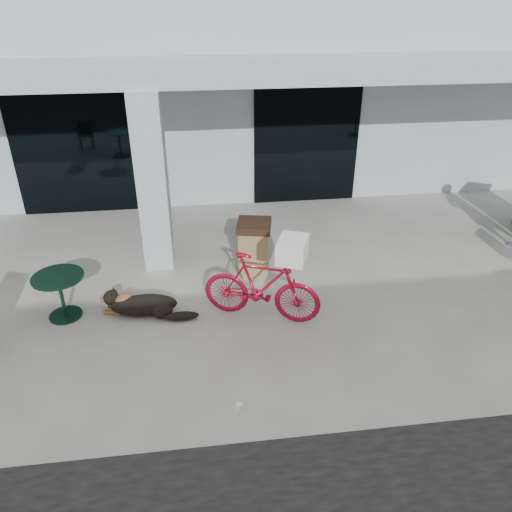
{
  "coord_description": "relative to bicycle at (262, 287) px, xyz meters",
  "views": [
    {
      "loc": [
        -0.77,
        -5.93,
        4.63
      ],
      "look_at": [
        0.07,
        0.57,
        1.0
      ],
      "focal_mm": 35.0,
      "sensor_mm": 36.0,
      "label": 1
    }
  ],
  "objects": [
    {
      "name": "ground",
      "position": [
        -0.13,
        -0.4,
        -0.55
      ],
      "size": [
        80.0,
        80.0,
        0.0
      ],
      "primitive_type": "plane",
      "color": "#B1AFA7",
      "rests_on": "ground"
    },
    {
      "name": "building",
      "position": [
        -0.13,
        8.1,
        1.7
      ],
      "size": [
        22.0,
        7.0,
        4.5
      ],
      "primitive_type": "cube",
      "color": "#AFC1C6",
      "rests_on": "ground"
    },
    {
      "name": "storefront_glass_left",
      "position": [
        -3.33,
        4.58,
        0.8
      ],
      "size": [
        2.8,
        0.06,
        2.7
      ],
      "primitive_type": "cube",
      "color": "black",
      "rests_on": "ground"
    },
    {
      "name": "storefront_glass_right",
      "position": [
        1.67,
        4.58,
        0.8
      ],
      "size": [
        2.4,
        0.06,
        2.7
      ],
      "primitive_type": "cube",
      "color": "black",
      "rests_on": "ground"
    },
    {
      "name": "column",
      "position": [
        -1.63,
        1.9,
        1.01
      ],
      "size": [
        0.5,
        0.5,
        3.12
      ],
      "primitive_type": "cube",
      "color": "#AFC1C6",
      "rests_on": "ground"
    },
    {
      "name": "overhang",
      "position": [
        -0.13,
        3.2,
        2.66
      ],
      "size": [
        22.0,
        2.8,
        0.18
      ],
      "primitive_type": "cube",
      "color": "#AFC1C6",
      "rests_on": "column"
    },
    {
      "name": "bicycle",
      "position": [
        0.0,
        0.0,
        0.0
      ],
      "size": [
        1.89,
        1.15,
        1.1
      ],
      "primitive_type": "imported",
      "rotation": [
        0.0,
        0.0,
        1.19
      ],
      "color": "#A40D26",
      "rests_on": "ground"
    },
    {
      "name": "laundry_basket",
      "position": [
        0.42,
        -0.17,
        0.71
      ],
      "size": [
        0.57,
        0.65,
        0.32
      ],
      "primitive_type": "cube",
      "rotation": [
        0.0,
        0.0,
        1.19
      ],
      "color": "white",
      "rests_on": "bicycle"
    },
    {
      "name": "dog",
      "position": [
        -1.81,
        0.3,
        -0.35
      ],
      "size": [
        1.24,
        0.68,
        0.39
      ],
      "primitive_type": null,
      "rotation": [
        0.0,
        0.0,
        -0.26
      ],
      "color": "black",
      "rests_on": "ground"
    },
    {
      "name": "cup_near_dog",
      "position": [
        -0.54,
        -1.9,
        -0.5
      ],
      "size": [
        0.09,
        0.09,
        0.11
      ],
      "primitive_type": "cylinder",
      "rotation": [
        0.0,
        0.0,
        -0.02
      ],
      "color": "white",
      "rests_on": "ground"
    },
    {
      "name": "cafe_table_near",
      "position": [
        -3.05,
        0.42,
        -0.18
      ],
      "size": [
        1.01,
        1.01,
        0.73
      ],
      "primitive_type": null,
      "rotation": [
        0.0,
        0.0,
        0.39
      ],
      "color": "#102E21",
      "rests_on": "ground"
    },
    {
      "name": "trash_receptacle",
      "position": [
        0.07,
        1.4,
        -0.06
      ],
      "size": [
        0.68,
        0.68,
        0.98
      ],
      "primitive_type": null,
      "rotation": [
        0.0,
        0.0,
        -0.2
      ],
      "color": "#93784C",
      "rests_on": "ground"
    }
  ]
}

